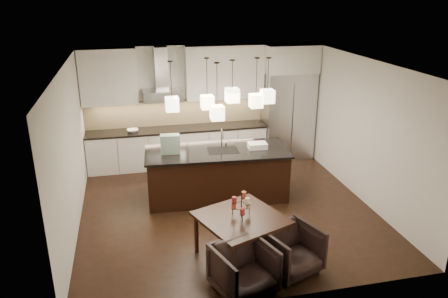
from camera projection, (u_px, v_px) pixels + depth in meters
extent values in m
cube|color=black|center=(226.00, 208.00, 8.53)|extent=(5.50, 5.50, 0.02)
cube|color=white|center=(227.00, 63.00, 7.56)|extent=(5.50, 5.50, 0.02)
cube|color=silver|center=(201.00, 104.00, 10.57)|extent=(5.50, 0.02, 2.80)
cube|color=silver|center=(276.00, 210.00, 5.52)|extent=(5.50, 0.02, 2.80)
cube|color=silver|center=(70.00, 152.00, 7.47)|extent=(0.02, 5.50, 2.80)
cube|color=silver|center=(362.00, 130.00, 8.62)|extent=(0.02, 5.50, 2.80)
cube|color=#B7B7BA|center=(287.00, 116.00, 10.77)|extent=(1.20, 0.72, 2.15)
cube|color=silver|center=(290.00, 58.00, 10.28)|extent=(1.26, 0.72, 0.65)
cube|color=silver|center=(178.00, 147.00, 10.47)|extent=(4.21, 0.62, 0.88)
cube|color=black|center=(177.00, 129.00, 10.31)|extent=(4.21, 0.66, 0.04)
cube|color=#CEBD89|center=(175.00, 112.00, 10.47)|extent=(4.21, 0.02, 0.63)
cube|color=silver|center=(108.00, 77.00, 9.69)|extent=(1.25, 0.35, 1.25)
cube|color=silver|center=(225.00, 72.00, 10.24)|extent=(1.85, 0.35, 1.25)
cube|color=#B7B7BA|center=(163.00, 95.00, 10.01)|extent=(0.90, 0.52, 0.24)
cube|color=#B7B7BA|center=(161.00, 68.00, 9.90)|extent=(0.30, 0.28, 0.96)
imported|color=silver|center=(133.00, 131.00, 10.03)|extent=(0.27, 0.27, 0.06)
cube|color=black|center=(217.00, 175.00, 8.83)|extent=(2.82, 1.29, 0.97)
cube|color=black|center=(217.00, 151.00, 8.66)|extent=(2.91, 1.39, 0.04)
cube|color=#1A4D34|center=(170.00, 144.00, 8.44)|extent=(0.39, 0.22, 0.37)
cube|color=silver|center=(257.00, 146.00, 8.75)|extent=(0.39, 0.29, 0.11)
cylinder|color=beige|center=(248.00, 205.00, 6.75)|extent=(0.09, 0.09, 0.09)
cylinder|color=#BC4A30|center=(234.00, 205.00, 6.73)|extent=(0.09, 0.09, 0.09)
cylinder|color=maroon|center=(242.00, 211.00, 6.56)|extent=(0.09, 0.09, 0.09)
cylinder|color=#BC4A30|center=(244.00, 194.00, 6.75)|extent=(0.09, 0.09, 0.09)
cylinder|color=maroon|center=(234.00, 200.00, 6.58)|extent=(0.09, 0.09, 0.09)
cylinder|color=beige|center=(247.00, 201.00, 6.54)|extent=(0.09, 0.09, 0.09)
imported|color=black|center=(244.00, 269.00, 6.06)|extent=(0.98, 1.00, 0.72)
imported|color=black|center=(291.00, 250.00, 6.52)|extent=(0.98, 0.99, 0.71)
cube|color=#FFF1C6|center=(172.00, 104.00, 8.17)|extent=(0.24, 0.24, 0.26)
cube|color=#FFF1C6|center=(207.00, 102.00, 8.54)|extent=(0.24, 0.24, 0.26)
cube|color=#FFF1C6|center=(232.00, 95.00, 8.23)|extent=(0.24, 0.24, 0.26)
cube|color=#FFF1C6|center=(256.00, 101.00, 8.54)|extent=(0.24, 0.24, 0.26)
cube|color=#FFF1C6|center=(267.00, 96.00, 8.53)|extent=(0.24, 0.24, 0.26)
cube|color=#FFF1C6|center=(217.00, 113.00, 8.04)|extent=(0.24, 0.24, 0.26)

